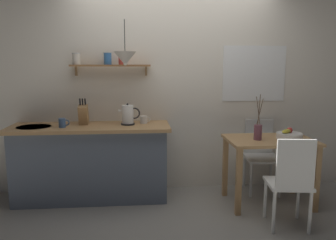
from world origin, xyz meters
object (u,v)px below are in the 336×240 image
Objects in this scene: twig_vase at (258,131)px; coffee_mug_spare at (144,120)px; fruit_bowl at (289,135)px; coffee_mug_by_sink at (62,123)px; knife_block at (83,114)px; pendant_lamp at (125,58)px; electric_kettle at (128,115)px; dining_chair_far at (261,152)px; dining_table at (269,151)px; dining_chair_near at (291,179)px.

twig_vase is 1.32m from coffee_mug_spare.
coffee_mug_by_sink is (-2.50, 0.28, 0.13)m from fruit_bowl.
twig_vase is 2.00m from knife_block.
pendant_lamp reaches higher than twig_vase.
fruit_bowl is at bearing -12.35° from electric_kettle.
pendant_lamp is (-1.67, -0.21, 1.15)m from dining_chair_far.
electric_kettle is (-1.65, -0.11, 0.51)m from dining_chair_far.
electric_kettle is at bearing -176.26° from dining_chair_far.
dining_chair_near is at bearing -93.06° from dining_table.
fruit_bowl reaches higher than dining_table.
dining_chair_far is 3.54× the size of electric_kettle.
dining_chair_far is 1.53m from coffee_mug_spare.
dining_chair_far is (0.07, 0.43, -0.13)m from dining_table.
dining_chair_far is at bearing 7.07° from pendant_lamp.
dining_chair_near is 7.26× the size of coffee_mug_spare.
dining_table is 0.45m from dining_chair_far.
coffee_mug_spare reaches higher than fruit_bowl.
coffee_mug_by_sink is 1.00m from pendant_lamp.
electric_kettle is at bearing -156.34° from coffee_mug_spare.
knife_block is at bearing 36.35° from coffee_mug_by_sink.
dining_chair_near is 2.46m from coffee_mug_by_sink.
coffee_mug_by_sink reaches higher than fruit_bowl.
dining_chair_far is 3.22× the size of fruit_bowl.
pendant_lamp is at bearing 151.86° from dining_chair_near.
dining_chair_far is 2.04m from pendant_lamp.
twig_vase reaches higher than coffee_mug_spare.
knife_block reaches higher than electric_kettle.
coffee_mug_by_sink reaches higher than coffee_mug_spare.
electric_kettle is (-1.43, 0.35, 0.15)m from twig_vase.
knife_block is (-2.07, 0.98, 0.51)m from dining_chair_near.
dining_table is 1.49m from coffee_mug_spare.
dining_chair_near reaches higher than fruit_bowl.
coffee_mug_by_sink is (-2.16, 0.24, 0.09)m from twig_vase.
dining_chair_near is 3.30× the size of fruit_bowl.
dining_chair_far is at bearing 81.31° from dining_table.
pendant_lamp reaches higher than coffee_mug_spare.
dining_chair_near is at bearing -31.14° from electric_kettle.
coffee_mug_spare is (-1.40, 0.40, 0.31)m from dining_table.
coffee_mug_spare is (0.70, 0.04, -0.08)m from knife_block.
knife_block reaches higher than fruit_bowl.
coffee_mug_by_sink is at bearing -171.31° from electric_kettle.
dining_chair_near is 2.12m from pendant_lamp.
electric_kettle reaches higher than dining_chair_near.
twig_vase is (-0.22, -0.46, 0.36)m from dining_chair_far.
fruit_bowl is 1.67m from coffee_mug_spare.
twig_vase is at bearing -6.46° from coffee_mug_by_sink.
coffee_mug_spare is at bearing -178.94° from dining_chair_far.
pendant_lamp reaches higher than coffee_mug_by_sink.
electric_kettle is 0.81× the size of knife_block.
coffee_mug_by_sink is (-0.21, -0.15, -0.07)m from knife_block.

